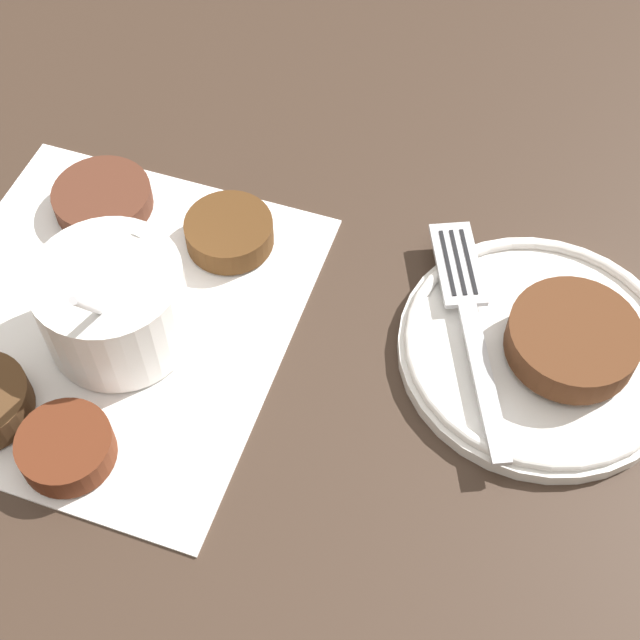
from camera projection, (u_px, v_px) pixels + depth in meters
name	position (u px, v px, depth m)	size (l,w,h in m)	color
ground_plane	(64.00, 339.00, 0.59)	(4.00, 4.00, 0.00)	#38281E
napkin	(108.00, 318.00, 0.60)	(0.30, 0.28, 0.00)	white
sauce_bowl	(115.00, 307.00, 0.57)	(0.11, 0.10, 0.12)	white
fritter_0	(229.00, 232.00, 0.63)	(0.06, 0.06, 0.02)	#4C2E15
fritter_1	(66.00, 448.00, 0.53)	(0.06, 0.06, 0.02)	#562715
fritter_2	(103.00, 198.00, 0.65)	(0.07, 0.07, 0.02)	#4F2A1C
serving_plate	(540.00, 348.00, 0.58)	(0.19, 0.19, 0.02)	white
fritter_on_plate	(573.00, 339.00, 0.56)	(0.08, 0.08, 0.02)	#512D19
fork	(467.00, 307.00, 0.58)	(0.17, 0.12, 0.00)	silver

